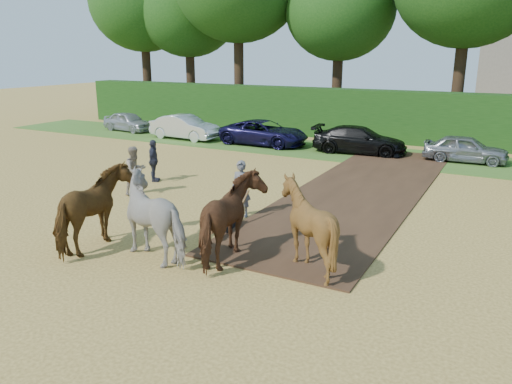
# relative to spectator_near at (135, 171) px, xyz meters

# --- Properties ---
(ground) EXTENTS (120.00, 120.00, 0.00)m
(ground) POSITION_rel_spectator_near_xyz_m (5.90, -2.54, -0.91)
(ground) COLOR gold
(ground) RESTS_ON ground
(earth_strip) EXTENTS (4.50, 17.00, 0.05)m
(earth_strip) POSITION_rel_spectator_near_xyz_m (7.40, 4.46, -0.89)
(earth_strip) COLOR #472D1C
(earth_strip) RESTS_ON ground
(grass_verge) EXTENTS (50.00, 5.00, 0.03)m
(grass_verge) POSITION_rel_spectator_near_xyz_m (5.90, 11.46, -0.90)
(grass_verge) COLOR #38601E
(grass_verge) RESTS_ON ground
(hedgerow) EXTENTS (46.00, 1.60, 3.00)m
(hedgerow) POSITION_rel_spectator_near_xyz_m (5.90, 15.96, 0.59)
(hedgerow) COLOR #14380F
(hedgerow) RESTS_ON ground
(spectator_near) EXTENTS (0.89, 1.03, 1.83)m
(spectator_near) POSITION_rel_spectator_near_xyz_m (0.00, 0.00, 0.00)
(spectator_near) COLOR tan
(spectator_near) RESTS_ON ground
(spectator_far) EXTENTS (0.85, 1.10, 1.74)m
(spectator_far) POSITION_rel_spectator_near_xyz_m (-0.64, 1.84, -0.04)
(spectator_far) COLOR #292A36
(spectator_far) RESTS_ON ground
(plough_team) EXTENTS (7.43, 5.95, 2.23)m
(plough_team) POSITION_rel_spectator_near_xyz_m (5.49, -3.87, 0.19)
(plough_team) COLOR brown
(plough_team) RESTS_ON ground
(parked_cars) EXTENTS (36.38, 2.85, 1.48)m
(parked_cars) POSITION_rel_spectator_near_xyz_m (4.73, 11.45, -0.21)
(parked_cars) COLOR #ADAEB4
(parked_cars) RESTS_ON ground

